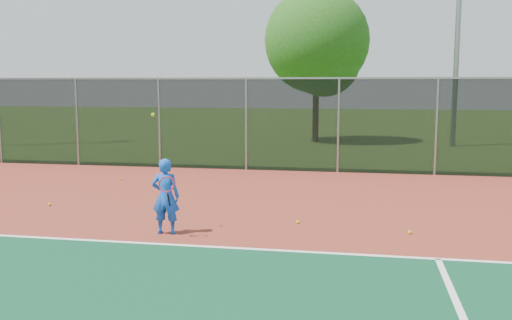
# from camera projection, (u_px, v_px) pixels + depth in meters

# --- Properties ---
(court_apron) EXTENTS (30.00, 20.00, 0.02)m
(court_apron) POSITION_uv_depth(u_px,v_px,m) (308.00, 273.00, 8.59)
(court_apron) COLOR maroon
(court_apron) RESTS_ON ground
(fence_back) EXTENTS (30.00, 0.06, 3.03)m
(fence_back) POSITION_uv_depth(u_px,v_px,m) (338.00, 124.00, 18.13)
(fence_back) COLOR black
(fence_back) RESTS_ON court_apron
(tennis_player) EXTENTS (0.59, 0.61, 2.28)m
(tennis_player) POSITION_uv_depth(u_px,v_px,m) (166.00, 196.00, 10.71)
(tennis_player) COLOR blue
(tennis_player) RESTS_ON court_apron
(practice_ball_0) EXTENTS (0.07, 0.07, 0.07)m
(practice_ball_0) POSITION_uv_depth(u_px,v_px,m) (298.00, 222.00, 11.56)
(practice_ball_0) COLOR #BBD118
(practice_ball_0) RESTS_ON court_apron
(practice_ball_1) EXTENTS (0.07, 0.07, 0.07)m
(practice_ball_1) POSITION_uv_depth(u_px,v_px,m) (410.00, 232.00, 10.76)
(practice_ball_1) COLOR #BBD118
(practice_ball_1) RESTS_ON court_apron
(practice_ball_2) EXTENTS (0.07, 0.07, 0.07)m
(practice_ball_2) POSITION_uv_depth(u_px,v_px,m) (121.00, 179.00, 16.84)
(practice_ball_2) COLOR #BBD118
(practice_ball_2) RESTS_ON court_apron
(practice_ball_3) EXTENTS (0.07, 0.07, 0.07)m
(practice_ball_3) POSITION_uv_depth(u_px,v_px,m) (50.00, 204.00, 13.26)
(practice_ball_3) COLOR #BBD118
(practice_ball_3) RESTS_ON court_apron
(tree_back_left) EXTENTS (5.07, 5.07, 7.45)m
(tree_back_left) POSITION_uv_depth(u_px,v_px,m) (318.00, 46.00, 27.40)
(tree_back_left) COLOR #3D2416
(tree_back_left) RESTS_ON ground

